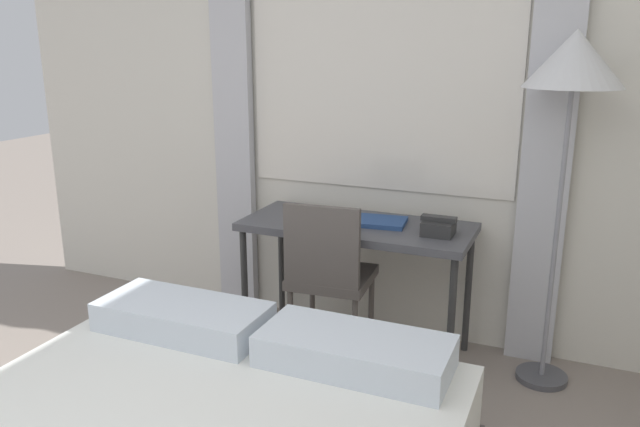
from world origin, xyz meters
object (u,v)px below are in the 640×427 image
object	(u,v)px
standing_lamp	(573,75)
telephone	(438,227)
desk	(357,235)
desk_chair	(329,271)
book	(379,221)

from	to	relation	value
standing_lamp	telephone	bearing A→B (deg)	-170.39
desk	standing_lamp	bearing A→B (deg)	3.54
desk	desk_chair	bearing A→B (deg)	-106.85
desk	telephone	size ratio (longest dim) A/B	6.96
standing_lamp	book	distance (m)	1.16
desk_chair	standing_lamp	distance (m)	1.46
book	standing_lamp	bearing A→B (deg)	1.83
telephone	book	xyz separation A→B (m)	(-0.33, 0.06, -0.03)
standing_lamp	telephone	distance (m)	0.92
desk	standing_lamp	world-z (taller)	standing_lamp
standing_lamp	book	size ratio (longest dim) A/B	5.66
standing_lamp	desk_chair	bearing A→B (deg)	-164.73
desk_chair	telephone	bearing A→B (deg)	16.31
telephone	book	world-z (taller)	telephone
desk	book	world-z (taller)	book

